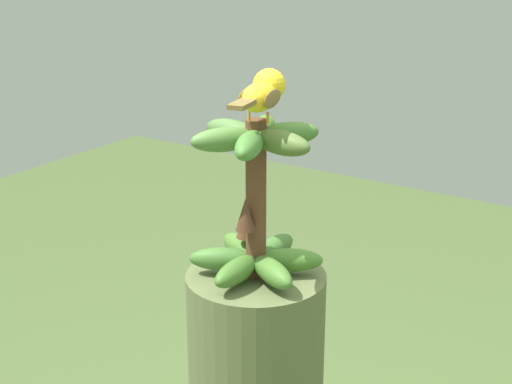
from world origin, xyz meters
name	(u,v)px	position (x,y,z in m)	size (l,w,h in m)	color
banana_bunch	(256,201)	(0.00, 0.00, 1.35)	(0.25, 0.24, 0.30)	brown
perched_bird	(263,92)	(0.00, 0.02, 1.55)	(0.20, 0.08, 0.09)	#C68933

